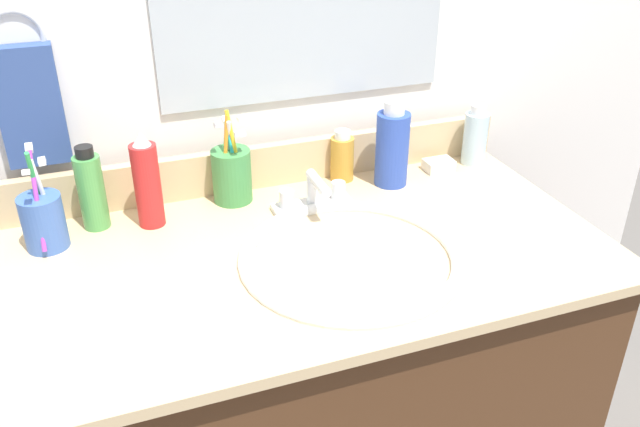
{
  "coord_description": "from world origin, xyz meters",
  "views": [
    {
      "loc": [
        -0.33,
        -0.95,
        1.41
      ],
      "look_at": [
        0.02,
        0.0,
        0.85
      ],
      "focal_mm": 37.35,
      "sensor_mm": 36.0,
      "label": 1
    }
  ],
  "objects_px": {
    "cup_blue_plastic": "(43,220)",
    "bottle_shampoo_blue": "(392,147)",
    "bottle_toner_green": "(91,190)",
    "faucet": "(313,197)",
    "bottle_spray_red": "(147,183)",
    "cup_green": "(232,174)",
    "bottle_oil_amber": "(342,157)",
    "bottle_gel_clear": "(475,137)",
    "soap_bar": "(439,165)",
    "hand_towel": "(30,106)"
  },
  "relations": [
    {
      "from": "cup_blue_plastic",
      "to": "bottle_shampoo_blue",
      "type": "bearing_deg",
      "value": 1.83
    },
    {
      "from": "bottle_toner_green",
      "to": "bottle_shampoo_blue",
      "type": "bearing_deg",
      "value": -2.27
    },
    {
      "from": "faucet",
      "to": "bottle_spray_red",
      "type": "xyz_separation_m",
      "value": [
        -0.31,
        0.05,
        0.06
      ]
    },
    {
      "from": "bottle_shampoo_blue",
      "to": "cup_green",
      "type": "relative_size",
      "value": 0.95
    },
    {
      "from": "bottle_oil_amber",
      "to": "cup_blue_plastic",
      "type": "bearing_deg",
      "value": -172.67
    },
    {
      "from": "bottle_gel_clear",
      "to": "cup_blue_plastic",
      "type": "bearing_deg",
      "value": -176.69
    },
    {
      "from": "bottle_gel_clear",
      "to": "bottle_oil_amber",
      "type": "bearing_deg",
      "value": 175.51
    },
    {
      "from": "soap_bar",
      "to": "hand_towel",
      "type": "bearing_deg",
      "value": 174.13
    },
    {
      "from": "bottle_shampoo_blue",
      "to": "bottle_toner_green",
      "type": "xyz_separation_m",
      "value": [
        -0.6,
        0.02,
        -0.01
      ]
    },
    {
      "from": "faucet",
      "to": "cup_green",
      "type": "height_order",
      "value": "cup_green"
    },
    {
      "from": "hand_towel",
      "to": "bottle_toner_green",
      "type": "height_order",
      "value": "hand_towel"
    },
    {
      "from": "cup_blue_plastic",
      "to": "soap_bar",
      "type": "relative_size",
      "value": 2.98
    },
    {
      "from": "faucet",
      "to": "bottle_shampoo_blue",
      "type": "xyz_separation_m",
      "value": [
        0.19,
        0.05,
        0.06
      ]
    },
    {
      "from": "bottle_spray_red",
      "to": "bottle_gel_clear",
      "type": "relative_size",
      "value": 1.36
    },
    {
      "from": "bottle_spray_red",
      "to": "bottle_gel_clear",
      "type": "height_order",
      "value": "bottle_spray_red"
    },
    {
      "from": "bottle_oil_amber",
      "to": "bottle_toner_green",
      "type": "bearing_deg",
      "value": -176.5
    },
    {
      "from": "bottle_gel_clear",
      "to": "bottle_shampoo_blue",
      "type": "bearing_deg",
      "value": -172.08
    },
    {
      "from": "cup_green",
      "to": "cup_blue_plastic",
      "type": "height_order",
      "value": "cup_green"
    },
    {
      "from": "bottle_shampoo_blue",
      "to": "bottle_toner_green",
      "type": "distance_m",
      "value": 0.6
    },
    {
      "from": "bottle_toner_green",
      "to": "cup_green",
      "type": "bearing_deg",
      "value": 3.38
    },
    {
      "from": "bottle_gel_clear",
      "to": "bottle_oil_amber",
      "type": "height_order",
      "value": "bottle_gel_clear"
    },
    {
      "from": "cup_green",
      "to": "cup_blue_plastic",
      "type": "distance_m",
      "value": 0.36
    },
    {
      "from": "bottle_toner_green",
      "to": "cup_green",
      "type": "relative_size",
      "value": 0.85
    },
    {
      "from": "faucet",
      "to": "bottle_spray_red",
      "type": "relative_size",
      "value": 0.86
    },
    {
      "from": "bottle_spray_red",
      "to": "cup_green",
      "type": "distance_m",
      "value": 0.18
    },
    {
      "from": "hand_towel",
      "to": "bottle_spray_red",
      "type": "height_order",
      "value": "hand_towel"
    },
    {
      "from": "faucet",
      "to": "bottle_gel_clear",
      "type": "xyz_separation_m",
      "value": [
        0.41,
        0.08,
        0.03
      ]
    },
    {
      "from": "bottle_spray_red",
      "to": "bottle_toner_green",
      "type": "distance_m",
      "value": 0.1
    },
    {
      "from": "cup_green",
      "to": "bottle_toner_green",
      "type": "bearing_deg",
      "value": -176.62
    },
    {
      "from": "hand_towel",
      "to": "cup_blue_plastic",
      "type": "bearing_deg",
      "value": -94.19
    },
    {
      "from": "cup_blue_plastic",
      "to": "hand_towel",
      "type": "bearing_deg",
      "value": 85.81
    },
    {
      "from": "bottle_gel_clear",
      "to": "cup_green",
      "type": "xyz_separation_m",
      "value": [
        -0.55,
        0.01,
        -0.0
      ]
    },
    {
      "from": "cup_blue_plastic",
      "to": "bottle_spray_red",
      "type": "bearing_deg",
      "value": 5.85
    },
    {
      "from": "cup_blue_plastic",
      "to": "bottle_gel_clear",
      "type": "bearing_deg",
      "value": 3.31
    },
    {
      "from": "bottle_shampoo_blue",
      "to": "cup_blue_plastic",
      "type": "relative_size",
      "value": 0.96
    },
    {
      "from": "bottle_shampoo_blue",
      "to": "soap_bar",
      "type": "height_order",
      "value": "bottle_shampoo_blue"
    },
    {
      "from": "bottle_oil_amber",
      "to": "soap_bar",
      "type": "xyz_separation_m",
      "value": [
        0.22,
        -0.03,
        -0.04
      ]
    },
    {
      "from": "bottle_oil_amber",
      "to": "cup_green",
      "type": "relative_size",
      "value": 0.58
    },
    {
      "from": "hand_towel",
      "to": "bottle_gel_clear",
      "type": "height_order",
      "value": "hand_towel"
    },
    {
      "from": "bottle_shampoo_blue",
      "to": "bottle_oil_amber",
      "type": "relative_size",
      "value": 1.64
    },
    {
      "from": "bottle_oil_amber",
      "to": "bottle_toner_green",
      "type": "relative_size",
      "value": 0.68
    },
    {
      "from": "faucet",
      "to": "cup_blue_plastic",
      "type": "bearing_deg",
      "value": 176.25
    },
    {
      "from": "bottle_gel_clear",
      "to": "bottle_toner_green",
      "type": "height_order",
      "value": "bottle_toner_green"
    },
    {
      "from": "hand_towel",
      "to": "bottle_spray_red",
      "type": "relative_size",
      "value": 1.18
    },
    {
      "from": "bottle_gel_clear",
      "to": "faucet",
      "type": "bearing_deg",
      "value": -168.42
    },
    {
      "from": "bottle_spray_red",
      "to": "soap_bar",
      "type": "distance_m",
      "value": 0.63
    },
    {
      "from": "bottle_gel_clear",
      "to": "bottle_toner_green",
      "type": "bearing_deg",
      "value": -179.52
    },
    {
      "from": "bottle_shampoo_blue",
      "to": "bottle_spray_red",
      "type": "bearing_deg",
      "value": -179.68
    },
    {
      "from": "bottle_oil_amber",
      "to": "cup_green",
      "type": "distance_m",
      "value": 0.24
    },
    {
      "from": "bottle_shampoo_blue",
      "to": "hand_towel",
      "type": "bearing_deg",
      "value": 171.15
    }
  ]
}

